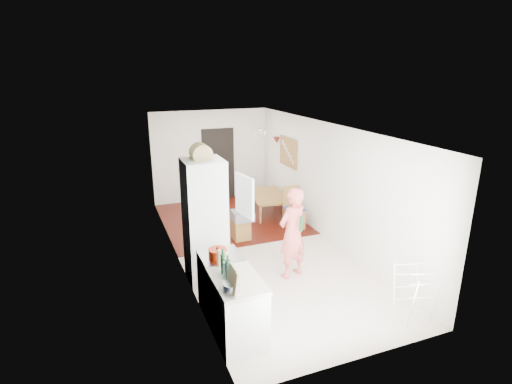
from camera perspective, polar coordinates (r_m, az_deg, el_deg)
room_shell at (r=7.85m, az=0.24°, el=0.15°), size 3.20×7.00×2.50m
floor at (r=8.30m, az=0.23°, el=-8.12°), size 3.20×7.00×0.01m
wood_floor_overlay at (r=9.90m, az=-3.71°, el=-3.79°), size 3.20×3.30×0.01m
sage_wall_panel at (r=5.39m, az=-7.70°, el=-1.41°), size 0.02×3.00×1.30m
tile_splashback at (r=5.17m, az=-5.84°, el=-10.61°), size 0.02×1.90×0.50m
doorway_recess at (r=11.16m, az=-5.39°, el=3.95°), size 0.90×0.04×2.00m
base_cabinet at (r=5.61m, az=-2.69°, el=-16.66°), size 0.60×0.90×0.86m
worktop at (r=5.37m, az=-2.76°, el=-12.59°), size 0.62×0.92×0.06m
range_cooker at (r=6.22m, az=-4.97°, el=-12.94°), size 0.60×0.60×0.88m
cooker_top at (r=6.00m, az=-5.08°, el=-9.14°), size 0.60×0.60×0.04m
fridge_housing at (r=6.84m, az=-7.31°, el=-4.19°), size 0.66×0.66×2.15m
fridge_door at (r=6.57m, az=-1.66°, el=-0.55°), size 0.14×0.56×0.70m
fridge_interior at (r=6.76m, az=-4.91°, el=-0.11°), size 0.02×0.52×0.66m
pinboard at (r=10.08m, az=4.66°, el=5.72°), size 0.03×0.90×0.70m
pinboard_frame at (r=10.07m, az=4.58°, el=5.71°), size 0.00×0.94×0.74m
wall_sconce at (r=10.60m, az=2.95°, el=7.43°), size 0.18×0.18×0.16m
person at (r=6.93m, az=5.25°, el=-4.77°), size 0.82×0.67×1.93m
dining_table at (r=10.15m, az=1.90°, el=-1.96°), size 0.90×1.34×0.43m
dining_chair at (r=9.20m, az=5.48°, el=-2.33°), size 0.44×0.44×0.97m
stool at (r=8.66m, az=-2.20°, el=-5.34°), size 0.36×0.36×0.46m
grey_drape at (r=8.51m, az=-1.96°, el=-3.38°), size 0.45×0.45×0.19m
drying_rack at (r=6.38m, az=21.73°, el=-13.46°), size 0.55×0.52×0.86m
bread_bin at (r=6.54m, az=-7.88°, el=5.46°), size 0.40×0.39×0.18m
red_casserole at (r=5.85m, az=-5.51°, el=-8.81°), size 0.29×0.29×0.16m
steel_pan at (r=5.08m, az=-3.48°, el=-13.43°), size 0.26×0.26×0.11m
held_bottle at (r=6.77m, az=6.47°, el=-4.53°), size 0.06×0.06×0.27m
bottle_a at (r=5.27m, az=-4.02°, el=-11.10°), size 0.08×0.08×0.29m
bottle_b at (r=5.43m, az=-4.72°, el=-10.17°), size 0.07×0.07×0.29m
bottle_c at (r=5.35m, az=-4.25°, el=-11.01°), size 0.11×0.11×0.22m
pepper_mill_front at (r=5.55m, az=-4.33°, el=-9.99°), size 0.06×0.06×0.20m
pepper_mill_back at (r=5.64m, az=-5.34°, el=-9.58°), size 0.07×0.07×0.20m
chopping_boards at (r=5.00m, az=-3.39°, el=-12.43°), size 0.12×0.24×0.34m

